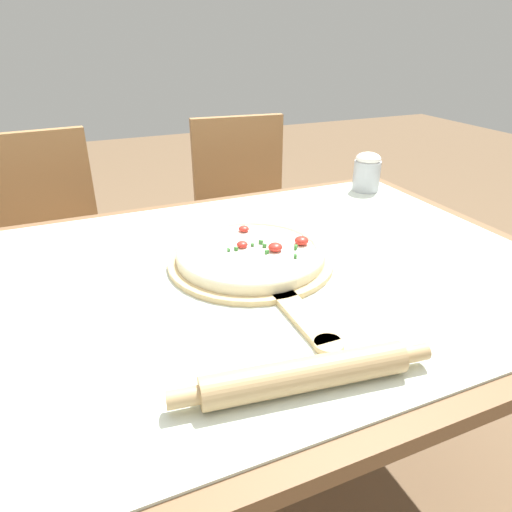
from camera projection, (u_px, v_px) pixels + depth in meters
The scene contains 9 objects.
ground_plane at pixel (247, 498), 1.30m from camera, with size 10.00×10.00×0.00m, color brown.
dining_table at pixel (245, 311), 1.01m from camera, with size 1.40×0.98×0.73m.
towel_cloth at pixel (244, 273), 0.97m from camera, with size 1.32×0.90×0.00m.
pizza_peel at pixel (254, 264), 0.99m from camera, with size 0.36×0.54×0.01m.
pizza at pixel (251, 252), 1.00m from camera, with size 0.32×0.32×0.04m.
rolling_pin at pixel (306, 374), 0.65m from camera, with size 0.39×0.09×0.05m.
chair_left at pixel (49, 242), 1.64m from camera, with size 0.43×0.43×0.89m.
chair_right at pixel (245, 212), 1.90m from camera, with size 0.44×0.44×0.89m.
flour_cup at pixel (367, 171), 1.44m from camera, with size 0.08×0.08×0.12m.
Camera 1 is at (-0.31, -0.79, 1.19)m, focal length 32.00 mm.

